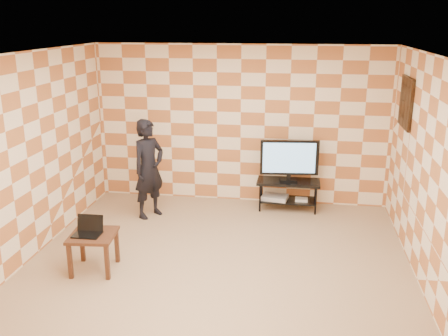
{
  "coord_description": "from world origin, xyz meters",
  "views": [
    {
      "loc": [
        0.97,
        -5.79,
        3.1
      ],
      "look_at": [
        0.0,
        0.6,
        1.15
      ],
      "focal_mm": 40.0,
      "sensor_mm": 36.0,
      "label": 1
    }
  ],
  "objects_px": {
    "side_table": "(93,240)",
    "person": "(149,169)",
    "tv_stand": "(288,188)",
    "tv": "(289,159)"
  },
  "relations": [
    {
      "from": "tv_stand",
      "to": "side_table",
      "type": "xyz_separation_m",
      "value": [
        -2.38,
        -2.51,
        0.05
      ]
    },
    {
      "from": "tv_stand",
      "to": "tv",
      "type": "xyz_separation_m",
      "value": [
        -0.0,
        -0.0,
        0.52
      ]
    },
    {
      "from": "tv",
      "to": "person",
      "type": "distance_m",
      "value": 2.29
    },
    {
      "from": "side_table",
      "to": "tv",
      "type": "bearing_deg",
      "value": 46.58
    },
    {
      "from": "tv_stand",
      "to": "tv",
      "type": "relative_size",
      "value": 1.08
    },
    {
      "from": "person",
      "to": "side_table",
      "type": "bearing_deg",
      "value": -151.98
    },
    {
      "from": "tv_stand",
      "to": "side_table",
      "type": "relative_size",
      "value": 1.71
    },
    {
      "from": "side_table",
      "to": "person",
      "type": "height_order",
      "value": "person"
    },
    {
      "from": "tv_stand",
      "to": "side_table",
      "type": "distance_m",
      "value": 3.46
    },
    {
      "from": "side_table",
      "to": "person",
      "type": "bearing_deg",
      "value": 84.7
    }
  ]
}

